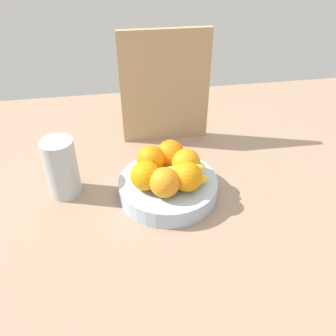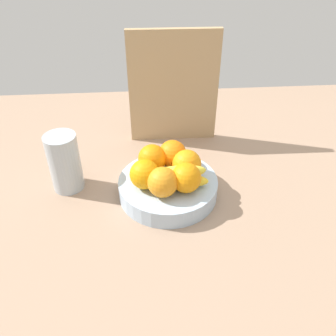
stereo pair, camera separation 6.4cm
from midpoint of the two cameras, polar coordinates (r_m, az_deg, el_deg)
name	(u,v)px [view 2 (the right image)]	position (r cm, az deg, el deg)	size (l,w,h in cm)	color
ground_plane	(175,203)	(96.39, 3.07, -5.68)	(180.00, 140.00, 3.00)	#9D7F67
fruit_bowl	(168,187)	(95.13, 1.94, -3.17)	(26.63, 26.63, 4.89)	#A9C2D9
orange_front_left	(152,158)	(94.80, -0.63, 1.51)	(7.75, 7.75, 7.75)	orange
orange_front_right	(145,173)	(89.50, -1.78, -0.94)	(7.75, 7.75, 7.75)	orange
orange_center	(163,182)	(86.69, 1.25, -2.37)	(7.75, 7.75, 7.75)	orange
orange_back_left	(186,178)	(88.37, 5.05, -1.65)	(7.75, 7.75, 7.75)	orange
orange_back_right	(187,164)	(93.07, 5.06, 0.60)	(7.75, 7.75, 7.75)	orange
orange_top_stack	(173,154)	(96.70, 2.68, 2.26)	(7.75, 7.75, 7.75)	orange
banana_bunch	(174,177)	(89.72, 3.10, -1.49)	(17.78, 6.57, 6.20)	yellow
cutting_board	(173,88)	(112.25, 2.58, 12.81)	(28.00, 1.80, 36.00)	tan
thermos_tumbler	(65,162)	(97.27, -14.66, 0.83)	(8.51, 8.51, 16.56)	#AFBAC3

